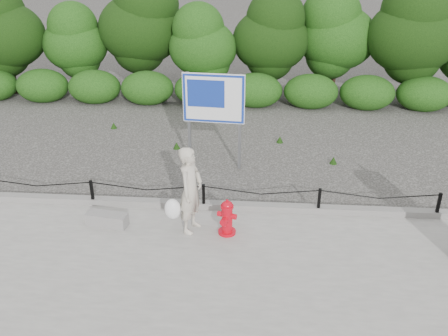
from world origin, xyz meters
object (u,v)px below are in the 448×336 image
Objects in this scene: pedestrian at (190,191)px; advertising_sign at (213,103)px; concrete_block at (107,219)px; fire_hydrant at (227,218)px.

advertising_sign reaches higher than pedestrian.
pedestrian is 2.13× the size of concrete_block.
concrete_block is (-1.75, 0.03, -0.75)m from pedestrian.
concrete_block is 4.03m from advertising_sign.
pedestrian is at bearing -88.17° from advertising_sign.
pedestrian is at bearing -0.98° from concrete_block.
fire_hydrant is 3.59m from advertising_sign.
concrete_block is at bearing -165.26° from fire_hydrant.
pedestrian is 1.91m from concrete_block.
fire_hydrant reaches higher than concrete_block.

